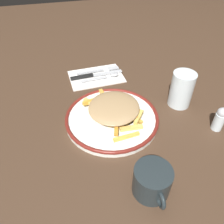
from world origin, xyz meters
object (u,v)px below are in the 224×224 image
object	(u,v)px
fries_heap	(115,109)
fork	(98,71)
spoon	(107,76)
water_glass	(182,89)
napkin	(97,76)
coffee_mug	(152,181)
salt_shaker	(220,119)
knife	(92,75)
plate	(112,118)

from	to	relation	value
fries_heap	fork	xyz separation A→B (m)	(-0.28, 0.00, -0.03)
spoon	water_glass	size ratio (longest dim) A/B	1.27
napkin	coffee_mug	xyz separation A→B (m)	(0.51, 0.03, 0.03)
fries_heap	salt_shaker	xyz separation A→B (m)	(0.12, 0.29, -0.00)
knife	coffee_mug	world-z (taller)	coffee_mug
napkin	water_glass	size ratio (longest dim) A/B	1.74
plate	napkin	world-z (taller)	plate
water_glass	coffee_mug	bearing A→B (deg)	-37.11
napkin	water_glass	distance (m)	0.34
fries_heap	napkin	bearing A→B (deg)	-178.22
plate	coffee_mug	world-z (taller)	coffee_mug
knife	coffee_mug	size ratio (longest dim) A/B	1.85
napkin	fries_heap	bearing A→B (deg)	1.78
knife	spoon	size ratio (longest dim) A/B	1.38
napkin	coffee_mug	world-z (taller)	coffee_mug
plate	fork	xyz separation A→B (m)	(-0.29, 0.01, -0.00)
fries_heap	coffee_mug	distance (m)	0.26
napkin	spoon	xyz separation A→B (m)	(0.02, 0.03, 0.01)
napkin	spoon	distance (m)	0.04
fork	plate	bearing A→B (deg)	-2.85
fries_heap	spoon	distance (m)	0.23
fries_heap	spoon	size ratio (longest dim) A/B	1.60
knife	plate	bearing A→B (deg)	3.71
napkin	salt_shaker	world-z (taller)	salt_shaker
napkin	fork	world-z (taller)	fork
spoon	coffee_mug	bearing A→B (deg)	-0.76
fries_heap	knife	bearing A→B (deg)	-173.93
salt_shaker	spoon	bearing A→B (deg)	-142.65
water_glass	salt_shaker	xyz separation A→B (m)	(0.14, 0.06, -0.02)
fries_heap	fork	distance (m)	0.28
water_glass	salt_shaker	distance (m)	0.15
coffee_mug	salt_shaker	bearing A→B (deg)	117.92
plate	coffee_mug	size ratio (longest dim) A/B	2.59
napkin	salt_shaker	bearing A→B (deg)	38.86
napkin	knife	world-z (taller)	knife
salt_shaker	fork	bearing A→B (deg)	-144.34
fork	knife	size ratio (longest dim) A/B	0.84
fries_heap	knife	xyz separation A→B (m)	(-0.25, -0.03, -0.03)
plate	napkin	bearing A→B (deg)	179.53
plate	knife	bearing A→B (deg)	-176.29
fork	water_glass	distance (m)	0.35
knife	spoon	distance (m)	0.06
napkin	coffee_mug	distance (m)	0.52
napkin	spoon	bearing A→B (deg)	54.38
fork	spoon	distance (m)	0.06
water_glass	salt_shaker	world-z (taller)	water_glass
napkin	fork	bearing A→B (deg)	156.97
plate	spoon	world-z (taller)	plate
plate	fork	size ratio (longest dim) A/B	1.67
spoon	water_glass	xyz separation A→B (m)	(0.21, 0.21, 0.05)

